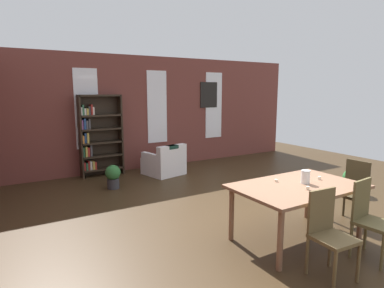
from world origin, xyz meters
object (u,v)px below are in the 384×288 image
potted_plant_by_shelf (352,180)px  potted_plant_corner (113,176)px  dining_table (298,191)px  dining_chair_near_left (328,231)px  armchair_white (165,163)px  dining_chair_near_right (369,217)px  vase_on_table (305,177)px  bookshelf_tall (98,136)px  dining_chair_head_right (352,189)px

potted_plant_by_shelf → potted_plant_corner: bearing=145.5°
dining_table → potted_plant_by_shelf: dining_table is taller
dining_chair_near_left → potted_plant_corner: 4.46m
potted_plant_corner → armchair_white: bearing=18.7°
dining_table → dining_chair_near_right: 0.88m
vase_on_table → bookshelf_tall: 5.01m
dining_chair_near_left → bookshelf_tall: size_ratio=0.49×
bookshelf_tall → potted_plant_by_shelf: bookshelf_tall is taller
dining_chair_near_right → dining_chair_head_right: size_ratio=1.00×
dining_chair_near_left → dining_chair_near_right: bearing=-0.0°
armchair_white → potted_plant_by_shelf: armchair_white is taller
dining_chair_near_right → dining_chair_head_right: same height
vase_on_table → dining_chair_near_right: 0.88m
dining_chair_near_left → dining_chair_head_right: bearing=25.5°
dining_table → dining_chair_head_right: bearing=0.1°
armchair_white → potted_plant_by_shelf: 4.10m
potted_plant_corner → vase_on_table: bearing=-66.3°
dining_chair_near_left → armchair_white: (0.38, 4.82, -0.23)m
dining_chair_near_left → potted_plant_by_shelf: dining_chair_near_left is taller
dining_chair_head_right → bookshelf_tall: 5.46m
dining_chair_near_left → potted_plant_corner: bearing=103.5°
dining_chair_near_left → armchair_white: bearing=85.5°
vase_on_table → dining_chair_head_right: (1.09, 0.00, -0.35)m
bookshelf_tall → vase_on_table: bearing=-72.2°
dining_chair_near_left → potted_plant_by_shelf: bearing=28.7°
vase_on_table → potted_plant_corner: 3.94m
dining_chair_head_right → potted_plant_by_shelf: dining_chair_head_right is taller
dining_chair_near_right → dining_chair_near_left: size_ratio=1.00×
dining_table → dining_chair_near_right: dining_chair_near_right is taller
dining_chair_head_right → potted_plant_by_shelf: 1.57m
dining_chair_head_right → potted_plant_corner: bearing=126.7°
vase_on_table → armchair_white: (-0.14, 4.05, -0.58)m
dining_chair_near_right → potted_plant_by_shelf: 2.70m
bookshelf_tall → potted_plant_by_shelf: bearing=-45.0°
potted_plant_corner → dining_chair_near_right: bearing=-67.4°
potted_plant_by_shelf → dining_table: bearing=-161.9°
potted_plant_by_shelf → dining_chair_near_right: bearing=-143.5°
potted_plant_corner → dining_chair_near_left: bearing=-76.5°
potted_plant_corner → potted_plant_by_shelf: bearing=-34.5°
dining_table → potted_plant_corner: size_ratio=3.46×
vase_on_table → armchair_white: 4.09m
dining_table → bookshelf_tall: 4.97m
dining_chair_near_right → potted_plant_corner: (-1.81, 4.33, -0.24)m
dining_chair_near_right → potted_plant_corner: 4.70m
potted_plant_by_shelf → potted_plant_corner: 4.82m
dining_chair_head_right → bookshelf_tall: size_ratio=0.49×
dining_chair_near_right → armchair_white: (-0.38, 4.82, -0.23)m
dining_chair_near_right → vase_on_table: bearing=107.3°
dining_chair_head_right → potted_plant_corner: size_ratio=1.91×
dining_table → vase_on_table: 0.22m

